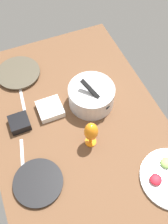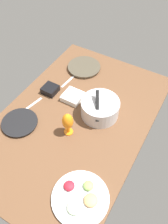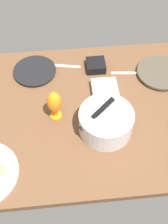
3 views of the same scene
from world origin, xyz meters
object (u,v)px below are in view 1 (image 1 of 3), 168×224
dinner_plate_right (38,183)px  square_bowl_white (50,109)px  square_bowl_black (19,123)px  hurricane_glass_orange (91,132)px  mixing_bowl (91,95)px  dinner_plate_left (18,73)px

dinner_plate_right → square_bowl_white: (-40.92, 20.22, 1.40)cm
dinner_plate_right → square_bowl_black: 38.21cm
dinner_plate_right → hurricane_glass_orange: (-11.69, 34.93, 10.69)cm
mixing_bowl → square_bowl_black: 46.21cm
dinner_plate_left → dinner_plate_right: (77.44, -9.52, -0.31)cm
square_bowl_black → dinner_plate_left: bearing=166.7°
mixing_bowl → hurricane_glass_orange: mixing_bowl is taller
square_bowl_white → hurricane_glass_orange: bearing=26.7°
dinner_plate_left → hurricane_glass_orange: 71.24cm
mixing_bowl → square_bowl_black: size_ratio=2.47×
dinner_plate_left → square_bowl_white: (36.52, 10.69, 1.09)cm
dinner_plate_right → square_bowl_black: bearing=179.6°
dinner_plate_right → dinner_plate_left: bearing=173.0°
dinner_plate_left → hurricane_glass_orange: hurricane_glass_orange is taller
mixing_bowl → dinner_plate_right: bearing=-51.0°
dinner_plate_left → mixing_bowl: (39.91, 36.74, 5.89)cm
square_bowl_black → dinner_plate_right: bearing=-0.4°
dinner_plate_right → mixing_bowl: mixing_bowl is taller
square_bowl_black → square_bowl_white: 20.15cm
dinner_plate_left → hurricane_glass_orange: bearing=21.1°
dinner_plate_left → mixing_bowl: mixing_bowl is taller
hurricane_glass_orange → square_bowl_black: (-26.47, -34.67, -8.87)cm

